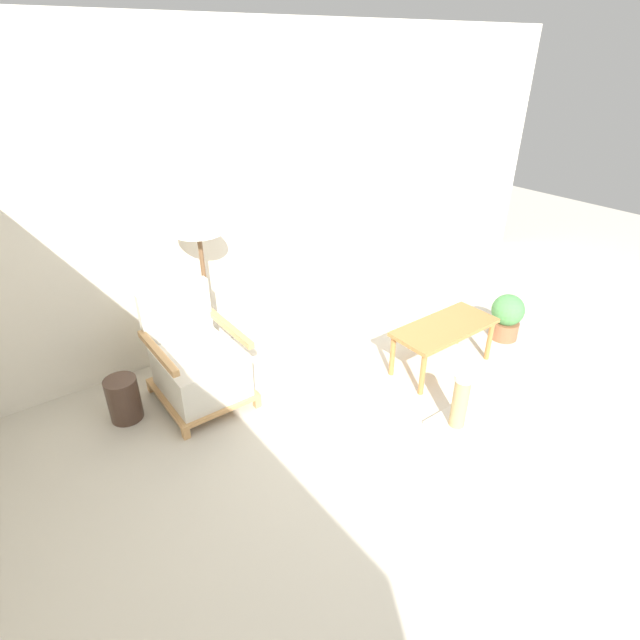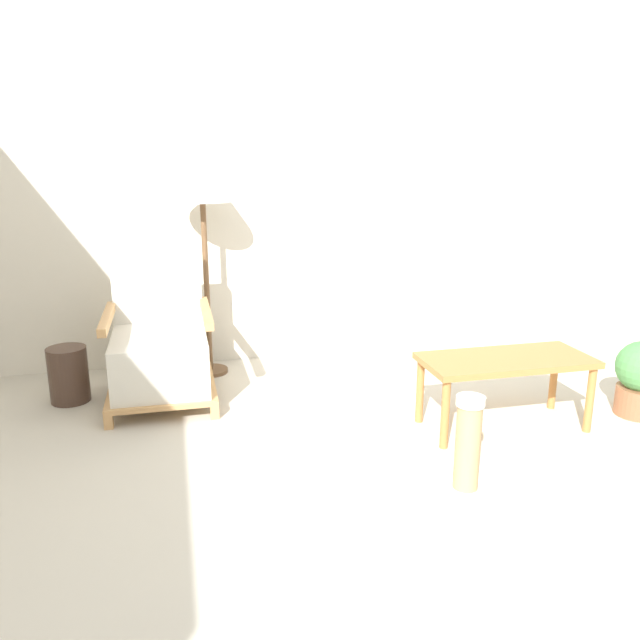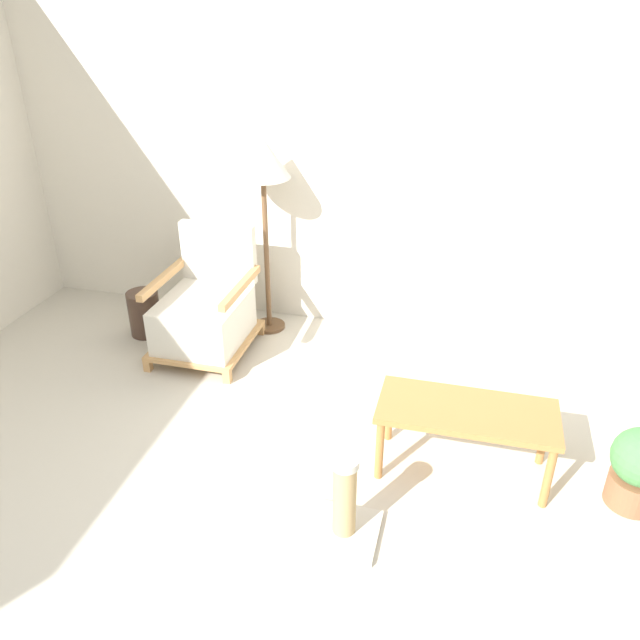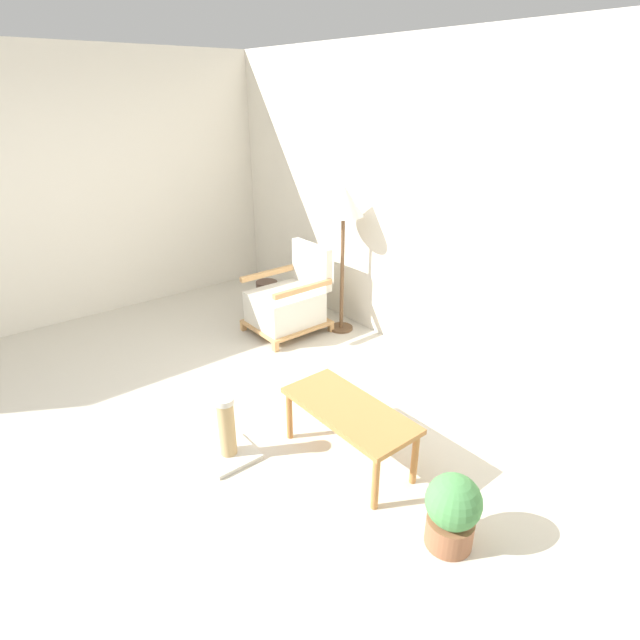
# 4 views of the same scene
# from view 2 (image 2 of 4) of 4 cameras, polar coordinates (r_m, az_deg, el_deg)

# --- Properties ---
(ground_plane) EXTENTS (14.00, 14.00, 0.00)m
(ground_plane) POSITION_cam_2_polar(r_m,az_deg,el_deg) (2.66, 7.96, -19.53)
(ground_plane) COLOR beige
(wall_back) EXTENTS (8.00, 0.06, 2.70)m
(wall_back) POSITION_cam_2_polar(r_m,az_deg,el_deg) (4.60, -2.91, 13.08)
(wall_back) COLOR silver
(wall_back) RESTS_ON ground_plane
(armchair) EXTENTS (0.64, 0.74, 0.87)m
(armchair) POSITION_cam_2_polar(r_m,az_deg,el_deg) (3.99, -14.41, -2.89)
(armchair) COLOR tan
(armchair) RESTS_ON ground_plane
(floor_lamp) EXTENTS (0.39, 0.39, 1.48)m
(floor_lamp) POSITION_cam_2_polar(r_m,az_deg,el_deg) (4.25, -10.74, 11.63)
(floor_lamp) COLOR brown
(floor_lamp) RESTS_ON ground_plane
(coffee_table) EXTENTS (0.94, 0.42, 0.41)m
(coffee_table) POSITION_cam_2_polar(r_m,az_deg,el_deg) (3.61, 16.62, -4.09)
(coffee_table) COLOR #B2753D
(coffee_table) RESTS_ON ground_plane
(vase) EXTENTS (0.24, 0.24, 0.35)m
(vase) POSITION_cam_2_polar(r_m,az_deg,el_deg) (4.19, -22.01, -4.65)
(vase) COLOR #473328
(vase) RESTS_ON ground_plane
(scratching_post) EXTENTS (0.34, 0.34, 0.47)m
(scratching_post) POSITION_cam_2_polar(r_m,az_deg,el_deg) (2.96, 13.27, -12.34)
(scratching_post) COLOR beige
(scratching_post) RESTS_ON ground_plane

